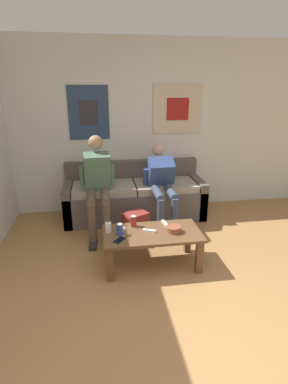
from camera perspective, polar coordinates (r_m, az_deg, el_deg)
ground_plane at (r=2.57m, az=10.05°, el=-28.03°), size 18.00×18.00×0.00m
wall_back at (r=4.66m, az=-0.68°, el=12.10°), size 10.00×0.07×2.55m
couch at (r=4.52m, az=-1.85°, el=-1.04°), size 2.04×0.75×0.80m
coffee_table at (r=3.27m, az=1.53°, el=-8.82°), size 1.05×0.54×0.40m
person_seated_adult at (r=3.97m, az=-8.85°, el=1.94°), size 0.47×0.87×1.27m
person_seated_teen at (r=4.12m, az=3.40°, el=1.70°), size 0.47×1.01×1.10m
backpack at (r=3.87m, az=-1.58°, el=-6.66°), size 0.37×0.33×0.36m
ceramic_bowl at (r=3.24m, az=5.70°, el=-6.95°), size 0.16×0.16×0.07m
pillar_candle at (r=3.24m, az=-6.81°, el=-6.72°), size 0.07×0.07×0.12m
drink_can_blue at (r=3.17m, az=-4.65°, el=-7.10°), size 0.07×0.07×0.12m
drink_can_red at (r=3.34m, az=-2.02°, el=-5.58°), size 0.07×0.07×0.12m
game_controller_near_left at (r=3.41m, az=4.00°, el=-5.95°), size 0.06×0.15×0.03m
game_controller_near_right at (r=3.24m, az=1.01°, el=-7.38°), size 0.15×0.09×0.03m
game_controller_far_center at (r=3.33m, az=-4.21°, el=-6.64°), size 0.08×0.15×0.03m
cell_phone at (r=3.08m, az=-4.71°, el=-9.11°), size 0.14×0.15×0.01m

